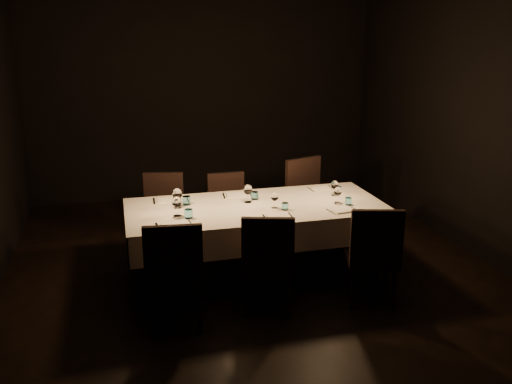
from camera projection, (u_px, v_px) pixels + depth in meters
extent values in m
cube|color=black|center=(256.00, 277.00, 5.53)|extent=(5.00, 6.00, 0.01)
cube|color=black|center=(204.00, 96.00, 7.88)|extent=(5.00, 0.01, 3.00)
cube|color=black|center=(432.00, 252.00, 2.32)|extent=(5.00, 0.01, 3.00)
cube|color=black|center=(485.00, 120.00, 5.70)|extent=(0.01, 6.00, 3.00)
cube|color=black|center=(256.00, 209.00, 5.32)|extent=(2.40, 1.00, 0.04)
cylinder|color=black|center=(145.00, 273.00, 4.77)|extent=(0.07, 0.07, 0.71)
cylinder|color=black|center=(140.00, 239.00, 5.55)|extent=(0.07, 0.07, 0.71)
cylinder|color=black|center=(377.00, 249.00, 5.31)|extent=(0.07, 0.07, 0.71)
cylinder|color=black|center=(343.00, 221.00, 6.09)|extent=(0.07, 0.07, 0.71)
cube|color=beige|center=(256.00, 206.00, 5.31)|extent=(2.52, 1.12, 0.01)
cube|color=beige|center=(243.00, 203.00, 5.87)|extent=(2.52, 0.01, 0.28)
cube|color=beige|center=(272.00, 240.00, 4.84)|extent=(2.52, 0.01, 0.28)
cube|color=beige|center=(372.00, 210.00, 5.66)|extent=(0.01, 1.12, 0.28)
cube|color=beige|center=(126.00, 231.00, 5.05)|extent=(0.01, 1.12, 0.28)
cylinder|color=black|center=(198.00, 290.00, 4.79)|extent=(0.04, 0.04, 0.40)
cylinder|color=black|center=(200.00, 312.00, 4.43)|extent=(0.04, 0.04, 0.40)
cylinder|color=black|center=(154.00, 293.00, 4.74)|extent=(0.04, 0.04, 0.40)
cylinder|color=black|center=(152.00, 315.00, 4.37)|extent=(0.04, 0.04, 0.40)
cube|color=black|center=(175.00, 277.00, 4.52)|extent=(0.51, 0.51, 0.06)
cube|color=black|center=(173.00, 256.00, 4.25)|extent=(0.47, 0.10, 0.50)
cube|color=silver|center=(175.00, 225.00, 4.75)|extent=(0.24, 0.16, 0.02)
cube|color=silver|center=(158.00, 227.00, 4.72)|extent=(0.04, 0.21, 0.01)
cube|color=silver|center=(191.00, 224.00, 4.79)|extent=(0.03, 0.21, 0.01)
cylinder|color=#A7E0F2|center=(189.00, 214.00, 4.95)|extent=(0.08, 0.08, 0.08)
cylinder|color=white|center=(177.00, 216.00, 5.01)|extent=(0.07, 0.07, 0.00)
cylinder|color=white|center=(177.00, 211.00, 5.00)|extent=(0.01, 0.01, 0.09)
ellipsoid|color=white|center=(177.00, 202.00, 4.97)|extent=(0.09, 0.09, 0.11)
cylinder|color=black|center=(288.00, 279.00, 5.02)|extent=(0.04, 0.04, 0.39)
cylinder|color=black|center=(289.00, 298.00, 4.67)|extent=(0.04, 0.04, 0.39)
cylinder|color=black|center=(249.00, 279.00, 5.03)|extent=(0.04, 0.04, 0.39)
cylinder|color=black|center=(247.00, 297.00, 4.68)|extent=(0.04, 0.04, 0.39)
cube|color=black|center=(268.00, 265.00, 4.79)|extent=(0.55, 0.55, 0.06)
cube|color=black|center=(268.00, 245.00, 4.53)|extent=(0.44, 0.17, 0.48)
cube|color=silver|center=(278.00, 216.00, 4.98)|extent=(0.20, 0.14, 0.01)
cube|color=silver|center=(265.00, 218.00, 4.95)|extent=(0.02, 0.18, 0.01)
cube|color=silver|center=(291.00, 215.00, 5.01)|extent=(0.02, 0.18, 0.01)
cylinder|color=#A7E0F2|center=(285.00, 206.00, 5.17)|extent=(0.06, 0.06, 0.07)
cylinder|color=white|center=(275.00, 208.00, 5.24)|extent=(0.06, 0.06, 0.00)
cylinder|color=white|center=(275.00, 204.00, 5.23)|extent=(0.01, 0.01, 0.08)
ellipsoid|color=white|center=(275.00, 196.00, 5.20)|extent=(0.08, 0.08, 0.09)
cylinder|color=black|center=(385.00, 272.00, 5.17)|extent=(0.04, 0.04, 0.39)
cylinder|color=black|center=(394.00, 290.00, 4.81)|extent=(0.04, 0.04, 0.39)
cylinder|color=black|center=(346.00, 271.00, 5.18)|extent=(0.04, 0.04, 0.39)
cylinder|color=black|center=(352.00, 289.00, 4.82)|extent=(0.04, 0.04, 0.39)
cube|color=black|center=(371.00, 258.00, 4.93)|extent=(0.56, 0.56, 0.06)
cube|color=black|center=(377.00, 237.00, 4.66)|extent=(0.45, 0.17, 0.49)
cube|color=silver|center=(344.00, 210.00, 5.14)|extent=(0.21, 0.15, 0.01)
cube|color=silver|center=(331.00, 212.00, 5.11)|extent=(0.04, 0.18, 0.01)
cube|color=silver|center=(356.00, 210.00, 5.17)|extent=(0.04, 0.18, 0.01)
cylinder|color=#A7E0F2|center=(348.00, 201.00, 5.33)|extent=(0.07, 0.07, 0.07)
cylinder|color=white|center=(337.00, 203.00, 5.39)|extent=(0.06, 0.06, 0.00)
cylinder|color=white|center=(338.00, 199.00, 5.38)|extent=(0.01, 0.01, 0.08)
ellipsoid|color=white|center=(338.00, 191.00, 5.36)|extent=(0.08, 0.08, 0.09)
cylinder|color=black|center=(145.00, 246.00, 5.81)|extent=(0.04, 0.04, 0.38)
cylinder|color=black|center=(150.00, 234.00, 6.15)|extent=(0.04, 0.04, 0.38)
cylinder|color=black|center=(178.00, 246.00, 5.82)|extent=(0.04, 0.04, 0.38)
cylinder|color=black|center=(181.00, 234.00, 6.16)|extent=(0.04, 0.04, 0.38)
cube|color=black|center=(163.00, 221.00, 5.92)|extent=(0.52, 0.52, 0.06)
cube|color=black|center=(164.00, 193.00, 6.02)|extent=(0.44, 0.14, 0.47)
cube|color=silver|center=(169.00, 200.00, 5.47)|extent=(0.24, 0.16, 0.02)
cube|color=silver|center=(154.00, 201.00, 5.43)|extent=(0.03, 0.22, 0.01)
cube|color=silver|center=(184.00, 199.00, 5.50)|extent=(0.02, 0.22, 0.01)
cylinder|color=#A7E0F2|center=(187.00, 200.00, 5.33)|extent=(0.08, 0.08, 0.08)
cylinder|color=white|center=(178.00, 208.00, 5.24)|extent=(0.07, 0.07, 0.00)
cylinder|color=white|center=(178.00, 203.00, 5.23)|extent=(0.01, 0.01, 0.09)
ellipsoid|color=white|center=(177.00, 194.00, 5.20)|extent=(0.10, 0.10, 0.11)
cylinder|color=black|center=(218.00, 243.00, 5.93)|extent=(0.04, 0.04, 0.36)
cylinder|color=black|center=(212.00, 232.00, 6.24)|extent=(0.04, 0.04, 0.36)
cylinder|color=black|center=(248.00, 240.00, 6.01)|extent=(0.04, 0.04, 0.36)
cylinder|color=black|center=(241.00, 229.00, 6.32)|extent=(0.04, 0.04, 0.36)
cube|color=black|center=(230.00, 218.00, 6.07)|extent=(0.42, 0.42, 0.05)
cube|color=black|center=(226.00, 192.00, 6.16)|extent=(0.42, 0.05, 0.45)
cube|color=silver|center=(237.00, 195.00, 5.64)|extent=(0.24, 0.16, 0.02)
cube|color=silver|center=(224.00, 196.00, 5.60)|extent=(0.04, 0.20, 0.01)
cube|color=silver|center=(250.00, 194.00, 5.67)|extent=(0.04, 0.20, 0.01)
cylinder|color=#A7E0F2|center=(255.00, 196.00, 5.49)|extent=(0.07, 0.07, 0.08)
cylinder|color=white|center=(248.00, 202.00, 5.41)|extent=(0.07, 0.07, 0.00)
cylinder|color=white|center=(248.00, 198.00, 5.40)|extent=(0.01, 0.01, 0.09)
ellipsoid|color=white|center=(248.00, 190.00, 5.37)|extent=(0.09, 0.09, 0.10)
cylinder|color=black|center=(310.00, 237.00, 6.02)|extent=(0.04, 0.04, 0.42)
cylinder|color=black|center=(289.00, 226.00, 6.35)|extent=(0.04, 0.04, 0.42)
cylinder|color=black|center=(337.00, 230.00, 6.24)|extent=(0.04, 0.04, 0.42)
cylinder|color=black|center=(315.00, 220.00, 6.56)|extent=(0.04, 0.04, 0.42)
cube|color=black|center=(314.00, 208.00, 6.22)|extent=(0.61, 0.61, 0.06)
cube|color=black|center=(303.00, 180.00, 6.31)|extent=(0.47, 0.20, 0.52)
cube|color=silver|center=(321.00, 188.00, 5.86)|extent=(0.20, 0.14, 0.01)
cube|color=silver|center=(310.00, 190.00, 5.83)|extent=(0.03, 0.18, 0.01)
cube|color=silver|center=(332.00, 188.00, 5.89)|extent=(0.02, 0.18, 0.01)
cylinder|color=#A7E0F2|center=(338.00, 190.00, 5.72)|extent=(0.06, 0.06, 0.07)
cylinder|color=white|center=(334.00, 195.00, 5.63)|extent=(0.06, 0.06, 0.00)
cylinder|color=white|center=(334.00, 192.00, 5.62)|extent=(0.01, 0.01, 0.08)
ellipsoid|color=white|center=(335.00, 185.00, 5.60)|extent=(0.08, 0.08, 0.09)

